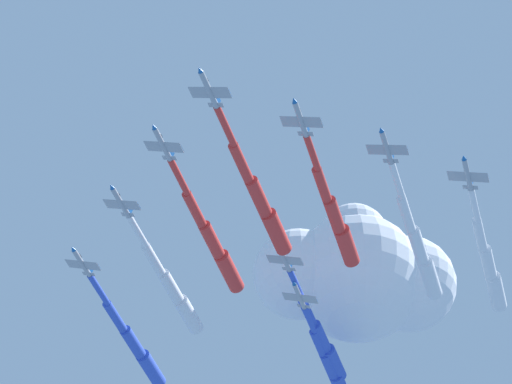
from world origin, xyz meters
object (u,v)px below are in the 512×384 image
Objects in this scene: jet_port_outer at (489,264)px; jet_trail_port at (321,338)px; jet_lead at (260,199)px; jet_port_inner at (335,216)px; jet_starboard_inner at (213,242)px; jet_port_mid at (419,247)px; jet_starboard_outer at (134,344)px; jet_trail_starboard at (330,366)px; jet_starboard_mid at (172,288)px.

jet_port_outer reaches higher than jet_trail_port.
jet_lead is 1.05× the size of jet_port_inner.
jet_starboard_inner reaches higher than jet_port_mid.
jet_trail_starboard is (-47.95, 4.85, 0.28)m from jet_starboard_outer.
jet_starboard_inner reaches higher than jet_port_outer.
jet_port_outer is 0.94× the size of jet_starboard_outer.
jet_port_inner is 0.97× the size of jet_starboard_mid.
jet_port_outer is 49.17m from jet_trail_starboard.
jet_starboard_mid is (9.83, -36.22, 2.33)m from jet_lead.
jet_port_inner is at bearing 8.79° from jet_port_outer.
jet_starboard_inner is 41.18m from jet_trail_port.
jet_lead is 19.30m from jet_starboard_inner.
jet_starboard_mid is 46.23m from jet_trail_starboard.
jet_port_mid is 1.05× the size of jet_port_outer.
jet_port_inner is 0.94× the size of jet_trail_port.
jet_port_inner is 42.84m from jet_trail_port.
jet_starboard_outer is (30.95, -54.97, -1.25)m from jet_port_inner.
jet_starboard_mid is (26.65, -35.08, 1.48)m from jet_port_inner.
jet_starboard_mid reaches higher than jet_port_outer.
jet_port_mid is at bearing 163.79° from jet_starboard_inner.
jet_port_inner reaches higher than jet_lead.
jet_starboard_outer is at bearing -75.86° from jet_lead.
jet_starboard_inner is at bearing -38.41° from jet_port_inner.
jet_port_inner is 52.93m from jet_trail_starboard.
jet_port_mid reaches higher than jet_trail_port.
jet_port_mid is at bearing 95.28° from jet_trail_starboard.
jet_starboard_mid is 1.03× the size of jet_trail_starboard.
jet_port_mid is (-21.18, -4.80, 0.75)m from jet_port_inner.
jet_starboard_mid is at bearing -52.77° from jet_port_inner.
jet_starboard_inner is 1.02× the size of jet_starboard_mid.
jet_trail_starboard is (-43.65, -15.04, -2.45)m from jet_starboard_mid.
jet_lead reaches higher than jet_trail_starboard.
jet_starboard_mid reaches higher than jet_port_mid.
jet_port_mid is 45.55m from jet_trail_starboard.
jet_port_outer is at bearing -176.19° from jet_port_mid.
jet_port_inner is 38.97m from jet_port_outer.
jet_trail_starboard is at bearing -84.72° from jet_port_mid.
jet_port_outer is (-55.31, -7.10, 2.11)m from jet_lead.
jet_port_inner is 0.92× the size of jet_starboard_outer.
jet_port_outer is at bearing 127.28° from jet_trail_port.
jet_port_outer is at bearing 169.34° from jet_starboard_inner.
jet_port_mid is 0.99× the size of jet_starboard_outer.
jet_lead reaches higher than jet_starboard_outer.
jet_trail_port is 10.43m from jet_trail_starboard.
jet_port_mid is 1.07× the size of jet_trail_starboard.
jet_trail_starboard is (-17.00, -50.12, -0.97)m from jet_port_inner.
jet_starboard_mid is at bearing -74.81° from jet_lead.
jet_port_mid is 37.66m from jet_trail_port.
jet_port_mid reaches higher than jet_starboard_outer.
jet_trail_port is (-11.64, -41.23, -0.04)m from jet_port_inner.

